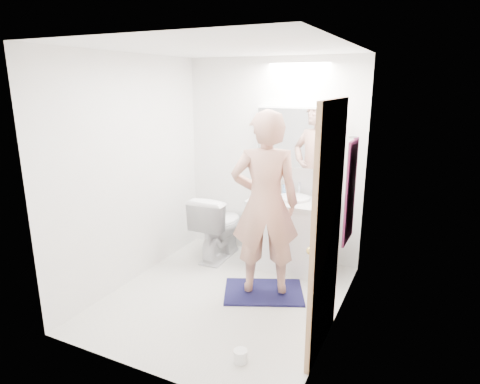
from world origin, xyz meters
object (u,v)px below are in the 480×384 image
Objects in this scene: medicine_cabinet at (295,137)px; toothbrush_cup at (316,195)px; vanity_cabinet at (292,235)px; soap_bottle_b at (287,188)px; toilet at (219,226)px; toilet_paper_roll at (240,356)px; person at (265,204)px; soap_bottle_a at (275,184)px.

medicine_cabinet reaches higher than toothbrush_cup.
soap_bottle_b reaches higher than vanity_cabinet.
vanity_cabinet is 0.91m from toilet.
soap_bottle_b is (-0.06, -0.03, -0.59)m from medicine_cabinet.
vanity_cabinet is at bearing -70.68° from medicine_cabinet.
medicine_cabinet reaches higher than toilet.
toilet_paper_roll is (0.34, -1.98, -0.86)m from soap_bottle_b.
soap_bottle_b is at bearing -108.29° from person.
person is 10.29× the size of soap_bottle_b.
person is 17.02× the size of toothbrush_cup.
medicine_cabinet is at bearing 170.45° from toothbrush_cup.
person is 0.90m from soap_bottle_a.
toilet_paper_roll is (0.25, -1.07, -0.91)m from person.
toilet is 1.19m from person.
vanity_cabinet is at bearing -28.81° from soap_bottle_a.
toilet is 0.96m from soap_bottle_b.
person is 1.43m from toilet_paper_roll.
toilet is 0.87m from soap_bottle_a.
toilet is at bearing -166.27° from toothbrush_cup.
toilet_paper_roll is (0.47, -1.95, -0.89)m from soap_bottle_a.
vanity_cabinet is 0.57m from soap_bottle_b.
person is 0.93m from toothbrush_cup.
medicine_cabinet is 4.95× the size of soap_bottle_b.
person is at bearing 102.99° from toilet_paper_roll.
soap_bottle_b is (0.14, 0.03, -0.03)m from soap_bottle_a.
person is (0.85, -0.61, 0.56)m from toilet.
toilet_paper_roll is (-0.02, -1.96, -0.82)m from toothbrush_cup.
toilet_paper_roll is at bearing -80.36° from soap_bottle_b.
soap_bottle_b is (-0.14, 0.18, 0.52)m from vanity_cabinet.
person reaches higher than vanity_cabinet.
toothbrush_cup is (1.13, 0.28, 0.47)m from toilet.
toilet_paper_roll is at bearing 79.13° from person.
toilet_paper_roll is (0.27, -2.01, -1.45)m from medicine_cabinet.
soap_bottle_b is (-0.09, 0.90, -0.05)m from person.
soap_bottle_b is at bearing 126.98° from vanity_cabinet.
soap_bottle_b is 0.36m from toothbrush_cup.
toothbrush_cup reaches higher than vanity_cabinet.
medicine_cabinet is at bearing 25.86° from soap_bottle_b.
person reaches higher than medicine_cabinet.
toilet is 3.34× the size of soap_bottle_a.
toilet is 0.44× the size of person.
toothbrush_cup is (0.50, 0.01, -0.07)m from soap_bottle_a.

